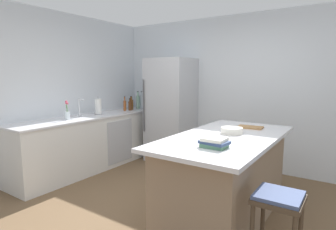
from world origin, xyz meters
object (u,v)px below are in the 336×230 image
Objects in this scene: refrigerator at (171,110)px; whiskey_bottle at (131,104)px; paper_towel_roll at (98,107)px; sink_faucet at (80,107)px; hot_sauce_bottle at (132,105)px; syrup_bottle at (130,105)px; cookbook_stack at (214,143)px; bar_stool at (278,209)px; soda_bottle at (142,102)px; kitchen_island at (225,177)px; mixing_bowl at (232,130)px; flower_vase at (67,113)px; cutting_board at (250,127)px; vinegar_bottle at (125,105)px; gin_bottle at (138,102)px.

whiskey_bottle is at bearing -169.96° from refrigerator.
sink_faucet is at bearing -96.03° from paper_towel_roll.
syrup_bottle reaches higher than hot_sauce_bottle.
cookbook_stack is at bearing -34.12° from syrup_bottle.
bar_stool is 3.95m from soda_bottle.
kitchen_island is 8.37× the size of syrup_bottle.
kitchen_island is at bearing -91.59° from mixing_bowl.
flower_vase is 0.85× the size of soda_bottle.
whiskey_bottle is at bearing 155.15° from mixing_bowl.
hot_sauce_bottle is (-3.33, 2.07, 0.44)m from bar_stool.
syrup_bottle is at bearing 84.52° from paper_towel_roll.
soda_bottle reaches higher than flower_vase.
cookbook_stack is (2.60, -1.76, -0.03)m from syrup_bottle.
whiskey_bottle is 0.10m from syrup_bottle.
mixing_bowl reaches higher than cutting_board.
soda_bottle is 0.38m from syrup_bottle.
soda_bottle is 2.77m from cutting_board.
syrup_bottle is at bearing 153.68° from kitchen_island.
vinegar_bottle is at bearing 158.65° from mixing_bowl.
kitchen_island is 2.88× the size of bar_stool.
syrup_bottle is (0.11, 1.10, -0.06)m from sink_faucet.
vinegar_bottle is at bearing 151.35° from bar_stool.
refrigerator is at bearing 153.67° from cutting_board.
refrigerator is 3.22m from bar_stool.
bar_stool is at bearing -10.39° from cookbook_stack.
cutting_board reaches higher than bar_stool.
gin_bottle is 1.32× the size of cookbook_stack.
sink_faucet reaches higher than syrup_bottle.
whiskey_bottle is at bearing 117.60° from syrup_bottle.
soda_bottle reaches higher than mixing_bowl.
flower_vase is 0.94× the size of cutting_board.
whiskey_bottle is 2.71m from cutting_board.
mixing_bowl is at bearing 0.13° from sink_faucet.
sink_faucet is at bearing 177.00° from kitchen_island.
paper_towel_roll reaches higher than hot_sauce_bottle.
cookbook_stack is (2.73, -1.96, -0.01)m from hot_sauce_bottle.
gin_bottle is 2.77m from cutting_board.
kitchen_island is at bearing -40.85° from refrigerator.
cutting_board is at bearing -14.00° from syrup_bottle.
flower_vase is at bearing -116.29° from refrigerator.
refrigerator reaches higher than hot_sauce_bottle.
hot_sauce_bottle is 2.82m from cutting_board.
refrigerator is at bearing 55.86° from sink_faucet.
cookbook_stack is 1.10× the size of mixing_bowl.
cutting_board is at bearing 83.50° from kitchen_island.
refrigerator is 7.77× the size of mixing_bowl.
refrigerator reaches higher than cookbook_stack.
paper_towel_roll reaches higher than sink_faucet.
paper_towel_roll reaches higher than kitchen_island.
soda_bottle is at bearing 86.11° from sink_faucet.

